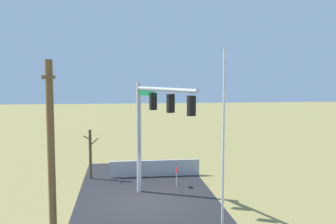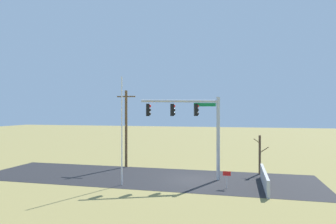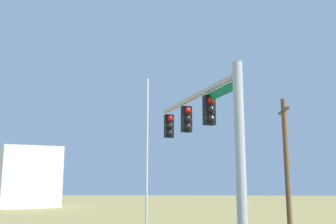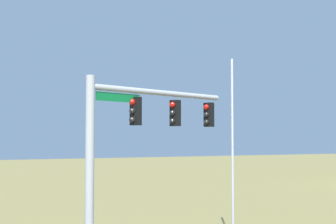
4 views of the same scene
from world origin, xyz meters
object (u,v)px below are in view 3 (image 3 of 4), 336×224
Objects in this scene: signal_mast at (210,138)px; utility_pole at (287,170)px; distant_building at (30,177)px; flagpole at (147,166)px.

utility_pole is (-7.59, 4.23, -0.78)m from signal_mast.
utility_pole is at bearing -169.97° from distant_building.
signal_mast is 0.82× the size of flagpole.
distant_building is at bearing -149.99° from signal_mast.
distant_building is (-32.90, -19.43, -0.15)m from flagpole.
flagpole is (-5.24, -2.59, -0.65)m from signal_mast.
signal_mast is 44.05m from distant_building.
flagpole is at bearing -70.99° from utility_pole.
flagpole is 7.22m from utility_pole.
flagpole is 1.04× the size of distant_building.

